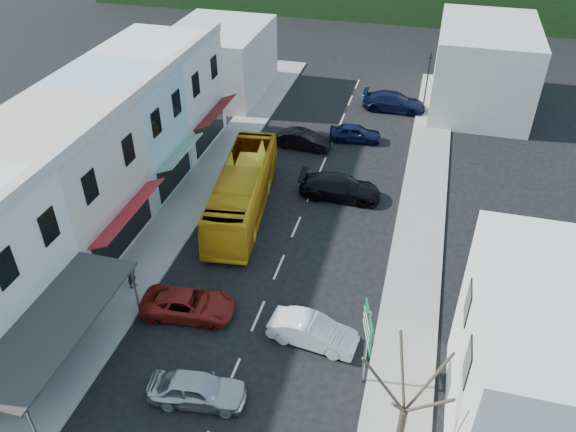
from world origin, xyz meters
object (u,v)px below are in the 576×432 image
Objects in this scene: street_tree at (404,411)px; car_red at (188,304)px; car_silver at (198,389)px; pedestrian_left at (131,274)px; traffic_signal at (427,80)px; bus at (242,191)px; direction_sign at (366,349)px; car_white at (313,332)px.

car_red is at bearing 151.70° from street_tree.
car_red is at bearing 19.67° from car_silver.
pedestrian_left is 0.35× the size of traffic_signal.
bus is 14.63m from car_silver.
car_white is at bearing 131.06° from direction_sign.
pedestrian_left is at bearing 81.97° from traffic_signal.
direction_sign reaches higher than car_white.
street_tree reaches higher than pedestrian_left.
car_red is 0.95× the size of traffic_signal.
direction_sign is 31.22m from traffic_signal.
car_red is 0.60× the size of street_tree.
car_silver is 9.25m from street_tree.
street_tree is (11.09, -5.97, 3.16)m from car_red.
traffic_signal reaches higher than bus.
car_silver is 0.57× the size of street_tree.
bus is 2.64× the size of car_white.
direction_sign is (6.79, 2.82, 1.50)m from car_silver.
bus is 2.39× the size of traffic_signal.
traffic_signal is (7.50, 34.03, 1.73)m from car_silver.
pedestrian_left is (-10.27, 1.24, 0.30)m from car_white.
street_tree reaches higher than car_red.
street_tree is at bearing -81.70° from direction_sign.
direction_sign is 0.91× the size of traffic_signal.
traffic_signal is at bearing 55.07° from bus.
direction_sign reaches higher than pedestrian_left.
car_white is 3.54m from direction_sign.
car_white is at bearing -99.23° from car_red.
car_white is at bearing -49.60° from car_silver.
bus is at bearing 80.30° from traffic_signal.
traffic_signal reaches higher than direction_sign.
pedestrian_left is 0.39× the size of direction_sign.
car_red is 1.04× the size of direction_sign.
car_white is 7.95m from street_tree.
pedestrian_left reaches higher than car_silver.
car_silver is 34.89m from traffic_signal.
direction_sign is (9.55, -11.53, 0.65)m from bus.
traffic_signal is at bearing 91.81° from street_tree.
street_tree is (4.52, -5.73, 3.16)m from car_white.
street_tree is 35.25m from traffic_signal.
bus is at bearing -5.45° from car_red.
car_silver is at bearing -118.22° from pedestrian_left.
direction_sign reaches higher than bus.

